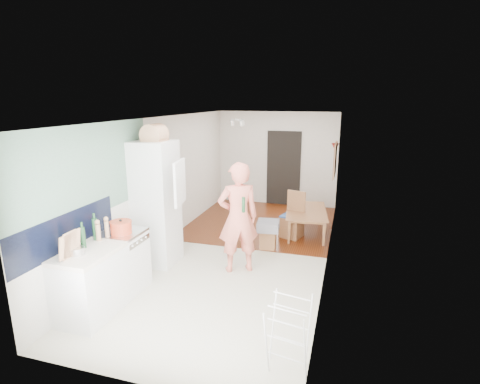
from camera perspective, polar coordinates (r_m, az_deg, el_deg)
The scene contains 32 objects.
room_shell at distance 6.77m, azimuth -0.07°, elevation 0.55°, with size 3.20×7.00×2.50m, color beige, non-canonical shape.
floor at distance 7.16m, azimuth -0.07°, elevation -9.21°, with size 3.20×7.00×0.01m, color beige.
wood_floor_overlay at distance 8.83m, azimuth 3.35°, elevation -4.59°, with size 3.20×3.30×0.01m, color #59280C.
sage_wall_panel at distance 5.61m, azimuth -22.01°, elevation 2.94°, with size 0.02×3.00×1.30m, color slate.
tile_splashback at distance 5.37m, azimuth -24.88°, elevation -5.56°, with size 0.02×1.90×0.50m, color black.
doorway_recess at distance 10.09m, azimuth 6.65°, elevation 3.55°, with size 0.90×0.04×2.00m, color black.
base_cabinet at distance 5.47m, azimuth -21.77°, elevation -13.08°, with size 0.60×0.90×0.86m, color silver.
worktop at distance 5.29m, azimuth -22.23°, elevation -8.62°, with size 0.62×0.92×0.06m, color beige.
range_cooker at distance 6.01m, azimuth -17.36°, elevation -10.09°, with size 0.60×0.60×0.88m, color silver.
cooker_top at distance 5.84m, azimuth -17.69°, elevation -5.97°, with size 0.60×0.60×0.04m, color silver.
fridge_housing at distance 6.59m, azimuth -12.69°, elevation -1.74°, with size 0.66×0.66×2.15m, color silver.
fridge_door at distance 5.95m, azimuth -9.17°, elevation 1.43°, with size 0.56×0.04×0.70m, color silver.
fridge_interior at distance 6.34m, azimuth -10.46°, elevation 2.16°, with size 0.02×0.52×0.66m, color white.
pinboard at distance 8.31m, azimuth 14.29°, elevation 4.78°, with size 0.03×0.90×0.70m, color tan.
pinboard_frame at distance 8.31m, azimuth 14.19°, elevation 4.79°, with size 0.01×0.94×0.74m, color brown.
wall_sconce at distance 8.93m, azimuth 14.30°, elevation 6.70°, with size 0.18×0.18×0.16m, color maroon.
person at distance 6.10m, azimuth -0.28°, elevation -2.45°, with size 0.80×0.53×2.19m, color #E87460.
dining_table at distance 8.16m, azimuth 10.18°, elevation -4.79°, with size 1.27×0.70×0.44m, color brown.
dining_chair at distance 7.83m, azimuth 7.93°, elevation -3.53°, with size 0.40×0.40×0.96m, color brown, non-canonical shape.
stool at distance 7.31m, azimuth 4.31°, elevation -7.14°, with size 0.29×0.29×0.38m, color brown, non-canonical shape.
grey_drape at distance 7.17m, azimuth 4.31°, elevation -5.16°, with size 0.41×0.41×0.18m, color gray.
drying_rack at distance 4.26m, azimuth 7.35°, elevation -20.90°, with size 0.41×0.37×0.81m, color silver, non-canonical shape.
bread_bin at distance 6.40m, azimuth -12.91°, elevation 8.50°, with size 0.38×0.36×0.20m, color tan, non-canonical shape.
red_casserole at distance 5.74m, azimuth -17.68°, elevation -5.12°, with size 0.32×0.32×0.19m, color #CC4325.
steel_pan at distance 5.20m, azimuth -23.58°, elevation -8.25°, with size 0.19×0.19×0.09m, color silver.
held_bottle at distance 5.85m, azimuth 0.53°, elevation -1.95°, with size 0.05×0.05×0.25m, color #1B4323.
bottle_a at distance 5.35m, azimuth -22.82°, elevation -6.42°, with size 0.07×0.07×0.28m, color #1B4323.
bottle_b at distance 5.58m, azimuth -21.20°, elevation -5.31°, with size 0.07×0.07×0.31m, color #1B4323.
bottle_c at distance 5.24m, azimuth -23.81°, elevation -7.31°, with size 0.09×0.09×0.22m, color silver.
pepper_mill_front at distance 5.55m, azimuth -20.79°, elevation -5.78°, with size 0.06×0.06×0.24m, color tan.
pepper_mill_back at distance 5.67m, azimuth -19.64°, elevation -5.30°, with size 0.06×0.06×0.23m, color tan.
chopping_boards at distance 5.08m, azimuth -24.53°, elevation -7.32°, with size 0.04×0.25×0.34m, color tan, non-canonical shape.
Camera 1 is at (1.87, -6.30, 2.84)m, focal length 28.00 mm.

